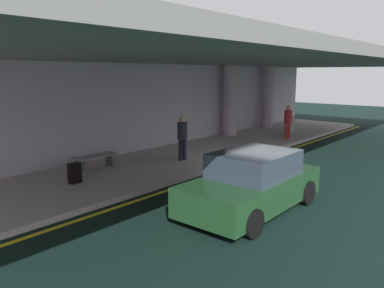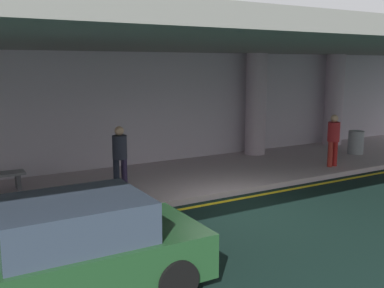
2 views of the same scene
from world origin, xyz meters
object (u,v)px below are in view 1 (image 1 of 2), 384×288
at_px(person_waiting_for_ride, 182,135).
at_px(suitcase_upright_primary, 75,173).
at_px(trash_bin_steel, 289,124).
at_px(traveler_with_luggage, 288,120).
at_px(support_column_far_left, 230,101).
at_px(car_dark_green, 252,183).
at_px(bench_metal, 95,159).
at_px(support_column_left_mid, 268,97).

height_order(person_waiting_for_ride, suitcase_upright_primary, person_waiting_for_ride).
bearing_deg(person_waiting_for_ride, trash_bin_steel, 102.85).
bearing_deg(person_waiting_for_ride, traveler_with_luggage, 94.61).
relative_size(support_column_far_left, suitcase_upright_primary, 4.06).
xyz_separation_m(car_dark_green, bench_metal, (-0.37, 6.02, -0.21)).
distance_m(suitcase_upright_primary, bench_metal, 1.72).
xyz_separation_m(traveler_with_luggage, bench_metal, (-9.87, 2.26, -0.61)).
xyz_separation_m(support_column_far_left, traveler_with_luggage, (0.87, -2.91, -0.86)).
bearing_deg(trash_bin_steel, support_column_left_mid, 67.15).
height_order(traveler_with_luggage, bench_metal, traveler_with_luggage).
relative_size(support_column_far_left, support_column_left_mid, 1.00).
height_order(car_dark_green, traveler_with_luggage, traveler_with_luggage).
relative_size(car_dark_green, person_waiting_for_ride, 2.44).
bearing_deg(car_dark_green, support_column_left_mid, 29.14).
relative_size(support_column_far_left, bench_metal, 2.28).
bearing_deg(person_waiting_for_ride, support_column_far_left, 120.42).
xyz_separation_m(support_column_left_mid, traveler_with_luggage, (-3.13, -2.91, -0.86)).
xyz_separation_m(support_column_left_mid, person_waiting_for_ride, (-10.04, -2.03, -0.86)).
xyz_separation_m(car_dark_green, suitcase_upright_primary, (-1.79, 5.06, -0.25)).
bearing_deg(person_waiting_for_ride, car_dark_green, -17.27).
xyz_separation_m(traveler_with_luggage, suitcase_upright_primary, (-11.29, 1.30, -0.65)).
bearing_deg(car_dark_green, traveler_with_luggage, 22.90).
bearing_deg(support_column_far_left, suitcase_upright_primary, -171.20).
xyz_separation_m(support_column_left_mid, bench_metal, (-13.00, -0.65, -1.47)).
xyz_separation_m(suitcase_upright_primary, bench_metal, (1.42, 0.96, 0.04)).
bearing_deg(trash_bin_steel, person_waiting_for_ride, -179.01).
bearing_deg(person_waiting_for_ride, suitcase_upright_primary, -83.55).
height_order(person_waiting_for_ride, bench_metal, person_waiting_for_ride).
relative_size(support_column_left_mid, car_dark_green, 0.89).
bearing_deg(traveler_with_luggage, bench_metal, 107.12).
bearing_deg(traveler_with_luggage, car_dark_green, 141.60).
distance_m(support_column_far_left, person_waiting_for_ride, 6.43).
distance_m(support_column_left_mid, person_waiting_for_ride, 10.28).
distance_m(support_column_left_mid, trash_bin_steel, 2.46).
bearing_deg(support_column_far_left, car_dark_green, -142.29).
xyz_separation_m(car_dark_green, person_waiting_for_ride, (2.59, 4.64, 0.40)).
relative_size(traveler_with_luggage, suitcase_upright_primary, 1.87).
relative_size(support_column_far_left, traveler_with_luggage, 2.17).
xyz_separation_m(person_waiting_for_ride, bench_metal, (-2.96, 1.37, -0.61)).
relative_size(car_dark_green, bench_metal, 2.56).
height_order(support_column_far_left, traveler_with_luggage, support_column_far_left).
bearing_deg(support_column_left_mid, trash_bin_steel, -112.85).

